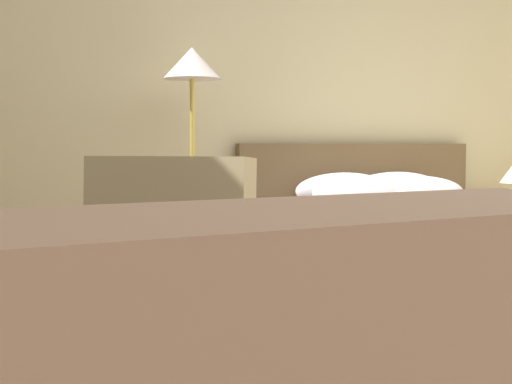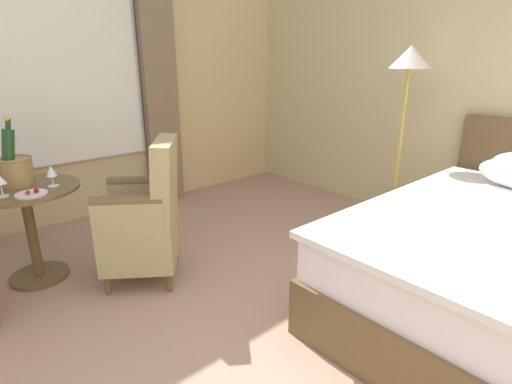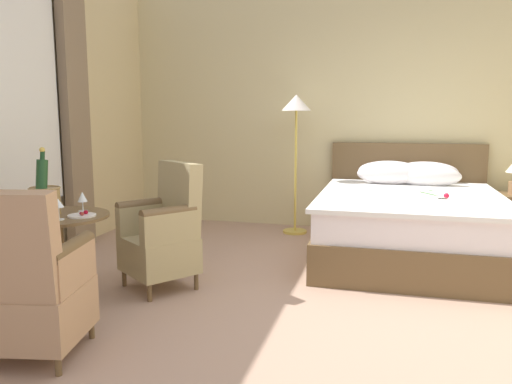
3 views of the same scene
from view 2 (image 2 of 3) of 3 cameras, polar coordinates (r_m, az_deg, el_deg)
wall_window_side at (r=4.09m, az=-28.40°, el=16.47°), size 0.27×5.42×3.03m
floor_lamp_brass at (r=3.71m, az=20.87°, el=14.76°), size 0.34×0.34×1.61m
side_table_round at (r=3.18m, az=-29.63°, el=-3.63°), size 0.71×0.71×0.68m
champagne_bucket at (r=3.16m, az=-31.16°, el=3.14°), size 0.21×0.21×0.47m
wine_glass_near_bucket at (r=2.95m, az=-32.75°, el=1.36°), size 0.08×0.08×0.14m
wine_glass_near_edge at (r=3.02m, az=-27.21°, el=2.53°), size 0.07×0.07×0.14m
snack_plate at (r=2.92m, az=-29.43°, el=-0.21°), size 0.19×0.19×0.04m
armchair_by_window at (r=2.89m, az=-15.41°, el=-3.75°), size 0.72×0.72×1.01m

